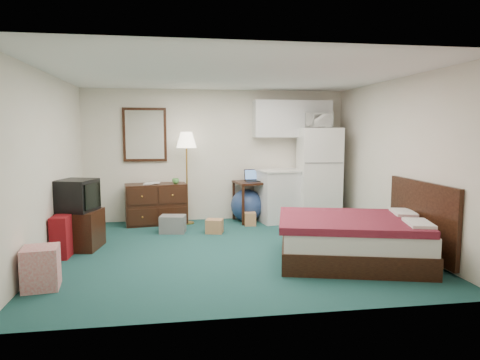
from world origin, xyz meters
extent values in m
cube|color=#15332F|center=(0.00, 0.00, 0.00)|extent=(5.00, 4.50, 0.01)
cube|color=beige|center=(0.00, 0.00, 2.50)|extent=(5.00, 4.50, 0.01)
cube|color=beige|center=(0.00, 2.25, 1.25)|extent=(5.00, 0.01, 2.50)
cube|color=beige|center=(0.00, -2.25, 1.25)|extent=(5.00, 0.01, 2.50)
cube|color=beige|center=(-2.50, 0.00, 1.25)|extent=(0.01, 4.50, 2.50)
cube|color=beige|center=(2.50, 0.00, 1.25)|extent=(0.01, 4.50, 2.50)
sphere|color=navy|center=(0.54, 1.96, 0.31)|extent=(0.65, 0.65, 0.61)
imported|color=silver|center=(1.87, 1.75, 1.95)|extent=(0.56, 0.40, 0.34)
imported|color=#AF754C|center=(-1.36, 1.95, 0.87)|extent=(0.18, 0.05, 0.24)
imported|color=#AF754C|center=(-1.27, 2.01, 0.87)|extent=(0.18, 0.03, 0.25)
imported|color=#4F9844|center=(-0.80, 1.92, 0.81)|extent=(0.13, 0.11, 0.13)
camera|label=1|loc=(-0.82, -5.99, 1.72)|focal=32.00mm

